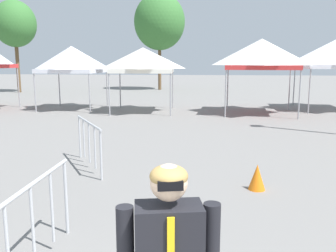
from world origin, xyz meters
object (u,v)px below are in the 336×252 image
canopy_tent_center (72,60)px  tree_behind_tents_center (15,24)px  traffic_cone_near_barrier (257,177)px  crowd_barrier_by_lift (32,211)px  canopy_tent_right_of_center (143,60)px  crowd_barrier_mid_lot (89,135)px  tree_behind_tents_right (160,22)px  canopy_tent_far_left (261,54)px

canopy_tent_center → tree_behind_tents_center: bearing=130.9°
canopy_tent_center → traffic_cone_near_barrier: 13.97m
canopy_tent_center → crowd_barrier_by_lift: 15.35m
canopy_tent_right_of_center → crowd_barrier_mid_lot: (0.53, -9.51, -1.74)m
tree_behind_tents_center → crowd_barrier_by_lift: (13.45, -23.98, -4.61)m
canopy_tent_right_of_center → tree_behind_tents_right: size_ratio=0.37×
tree_behind_tents_center → traffic_cone_near_barrier: 26.97m
canopy_tent_far_left → crowd_barrier_mid_lot: size_ratio=1.93×
tree_behind_tents_right → crowd_barrier_by_lift: bearing=-84.8°
tree_behind_tents_right → crowd_barrier_by_lift: size_ratio=3.94×
crowd_barrier_by_lift → tree_behind_tents_right: bearing=95.2°
tree_behind_tents_center → crowd_barrier_mid_lot: 23.98m
canopy_tent_far_left → tree_behind_tents_center: bearing=150.0°
canopy_tent_far_left → tree_behind_tents_center: (-17.70, 10.20, 2.60)m
canopy_tent_far_left → canopy_tent_right_of_center: bearing=-178.8°
canopy_tent_center → canopy_tent_right_of_center: 3.88m
canopy_tent_right_of_center → tree_behind_tents_center: tree_behind_tents_center is taller
crowd_barrier_mid_lot → canopy_tent_center: bearing=113.1°
crowd_barrier_mid_lot → tree_behind_tents_center: bearing=122.6°
tree_behind_tents_right → canopy_tent_center: bearing=-100.5°
canopy_tent_center → traffic_cone_near_barrier: size_ratio=6.56×
canopy_tent_far_left → crowd_barrier_by_lift: (-4.25, -13.78, -2.01)m
tree_behind_tents_right → tree_behind_tents_center: tree_behind_tents_right is taller
crowd_barrier_mid_lot → crowd_barrier_by_lift: (0.78, -4.16, 0.00)m
crowd_barrier_by_lift → traffic_cone_near_barrier: crowd_barrier_by_lift is taller
canopy_tent_right_of_center → canopy_tent_far_left: bearing=1.2°
canopy_tent_right_of_center → tree_behind_tents_right: tree_behind_tents_right is taller
crowd_barrier_mid_lot → canopy_tent_far_left: bearing=62.4°
tree_behind_tents_right → traffic_cone_near_barrier: (5.41, -25.11, -5.60)m
canopy_tent_center → tree_behind_tents_right: bearing=79.5°
tree_behind_tents_center → canopy_tent_right_of_center: bearing=-40.4°
canopy_tent_right_of_center → crowd_barrier_by_lift: size_ratio=1.48×
canopy_tent_center → tree_behind_tents_right: (2.57, 13.87, 3.31)m
canopy_tent_center → traffic_cone_near_barrier: bearing=-54.6°
canopy_tent_right_of_center → traffic_cone_near_barrier: canopy_tent_right_of_center is taller
canopy_tent_far_left → traffic_cone_near_barrier: canopy_tent_far_left is taller
traffic_cone_near_barrier → canopy_tent_far_left: bearing=82.5°
canopy_tent_right_of_center → tree_behind_tents_center: 16.19m
canopy_tent_far_left → tree_behind_tents_center: tree_behind_tents_center is taller
canopy_tent_right_of_center → crowd_barrier_mid_lot: canopy_tent_right_of_center is taller
canopy_tent_right_of_center → canopy_tent_far_left: (5.56, 0.12, 0.27)m
crowd_barrier_mid_lot → traffic_cone_near_barrier: (3.63, -1.04, -0.51)m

